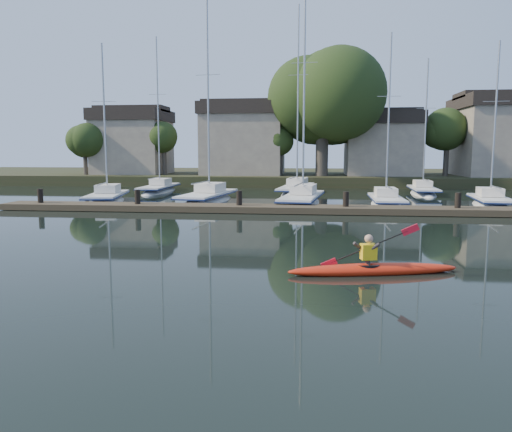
# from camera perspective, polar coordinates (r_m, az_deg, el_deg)

# --- Properties ---
(ground) EXTENTS (160.00, 160.00, 0.00)m
(ground) POSITION_cam_1_polar(r_m,az_deg,el_deg) (14.46, 1.79, -6.42)
(ground) COLOR black
(ground) RESTS_ON ground
(kayak) EXTENTS (4.98, 1.72, 1.59)m
(kayak) POSITION_cam_1_polar(r_m,az_deg,el_deg) (14.60, 13.19, -5.70)
(kayak) COLOR red
(kayak) RESTS_ON ground
(dock) EXTENTS (34.00, 2.00, 1.80)m
(dock) POSITION_cam_1_polar(r_m,az_deg,el_deg) (28.20, 4.12, 0.83)
(dock) COLOR #493E29
(dock) RESTS_ON ground
(sailboat_0) EXTENTS (3.47, 7.64, 11.71)m
(sailboat_0) POSITION_cam_1_polar(r_m,az_deg,el_deg) (35.18, -16.64, 1.21)
(sailboat_0) COLOR white
(sailboat_0) RESTS_ON ground
(sailboat_1) EXTENTS (3.31, 9.13, 14.58)m
(sailboat_1) POSITION_cam_1_polar(r_m,az_deg,el_deg) (34.02, -5.49, 1.28)
(sailboat_1) COLOR white
(sailboat_1) RESTS_ON ground
(sailboat_2) EXTENTS (3.27, 9.51, 15.43)m
(sailboat_2) POSITION_cam_1_polar(r_m,az_deg,el_deg) (32.54, 5.29, 1.01)
(sailboat_2) COLOR white
(sailboat_2) RESTS_ON ground
(sailboat_3) EXTENTS (2.11, 7.40, 11.86)m
(sailboat_3) POSITION_cam_1_polar(r_m,az_deg,el_deg) (32.81, 14.63, 0.88)
(sailboat_3) COLOR white
(sailboat_3) RESTS_ON ground
(sailboat_4) EXTENTS (2.72, 6.83, 11.31)m
(sailboat_4) POSITION_cam_1_polar(r_m,az_deg,el_deg) (34.56, 25.20, 0.72)
(sailboat_4) COLOR white
(sailboat_4) RESTS_ON ground
(sailboat_5) EXTENTS (2.06, 8.38, 13.84)m
(sailboat_5) POSITION_cam_1_polar(r_m,az_deg,el_deg) (42.67, -10.99, 2.47)
(sailboat_5) COLOR white
(sailboat_5) RESTS_ON ground
(sailboat_6) EXTENTS (3.23, 10.35, 16.19)m
(sailboat_6) POSITION_cam_1_polar(r_m,az_deg,el_deg) (40.92, 4.63, 2.35)
(sailboat_6) COLOR white
(sailboat_6) RESTS_ON ground
(sailboat_7) EXTENTS (2.35, 7.38, 11.73)m
(sailboat_7) POSITION_cam_1_polar(r_m,az_deg,el_deg) (41.89, 18.53, 2.13)
(sailboat_7) COLOR white
(sailboat_7) RESTS_ON ground
(shore) EXTENTS (90.00, 25.25, 12.75)m
(shore) POSITION_cam_1_polar(r_m,az_deg,el_deg) (54.28, 7.03, 7.20)
(shore) COLOR #252F17
(shore) RESTS_ON ground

